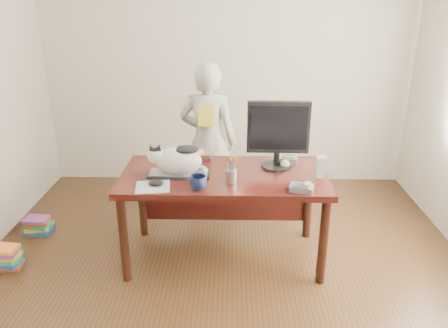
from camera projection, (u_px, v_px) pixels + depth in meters
room at (222, 120)px, 2.63m from camera, size 4.50×4.50×4.50m
desk at (224, 187)px, 3.53m from camera, size 1.60×0.80×0.75m
keyboard at (179, 174)px, 3.36m from camera, size 0.48×0.19×0.03m
cat at (176, 159)px, 3.32m from camera, size 0.46×0.24×0.26m
monitor at (278, 131)px, 3.40m from camera, size 0.49×0.24×0.55m
pen_cup at (232, 174)px, 3.24m from camera, size 0.11×0.11×0.21m
mousepad at (153, 187)px, 3.16m from camera, size 0.27×0.25×0.01m
mouse at (156, 183)px, 3.18m from camera, size 0.12×0.08×0.04m
coffee_mug at (198, 183)px, 3.12m from camera, size 0.16×0.16×0.10m
phone at (302, 187)px, 3.10m from camera, size 0.19×0.16×0.07m
speaker at (321, 167)px, 3.32m from camera, size 0.08×0.09×0.16m
baseball at (285, 164)px, 3.50m from camera, size 0.07×0.07×0.07m
book_stack at (198, 156)px, 3.68m from camera, size 0.22×0.18×0.07m
calculator at (288, 158)px, 3.64m from camera, size 0.18×0.21×0.06m
person at (208, 141)px, 4.14m from camera, size 0.61×0.46×1.51m
held_book at (207, 116)px, 3.87m from camera, size 0.16×0.11×0.20m
book_pile_a at (5, 258)px, 3.49m from camera, size 0.27×0.22×0.18m
book_pile_b at (38, 225)px, 4.01m from camera, size 0.26×0.20×0.15m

